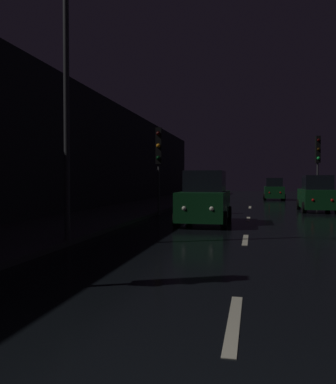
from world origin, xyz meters
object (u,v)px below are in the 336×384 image
Objects in this scene: streetlamp_overhead at (82,74)px; car_approaching_headlights at (205,200)px; traffic_light_far_left at (159,152)px; car_parked_right_far at (317,195)px; car_distant_taillights at (274,190)px; traffic_light_far_right at (318,155)px.

streetlamp_overhead reaches higher than car_approaching_headlights.
traffic_light_far_left is 0.64× the size of streetlamp_overhead.
streetlamp_overhead is 1.70× the size of car_parked_right_far.
car_approaching_headlights is 9.76m from car_parked_right_far.
car_parked_right_far is (5.61, 7.99, -0.05)m from car_approaching_headlights.
traffic_light_far_left is at bearing 159.37° from car_distant_taillights.
traffic_light_far_left is 10.27m from streetlamp_overhead.
traffic_light_far_left is at bearing 91.46° from streetlamp_overhead.
car_parked_right_far is at bearing 60.11° from streetlamp_overhead.
car_distant_taillights is (-2.58, 8.44, -2.67)m from traffic_light_far_right.
streetlamp_overhead is (0.26, -10.16, 1.45)m from traffic_light_far_left.
traffic_light_far_left is at bearing 116.16° from car_parked_right_far.
streetlamp_overhead is at bearing -4.63° from traffic_light_far_left.
car_approaching_headlights is at bearing 144.95° from car_parked_right_far.
traffic_light_far_left is 5.30m from car_approaching_headlights.
car_approaching_headlights is (2.89, -3.82, -2.28)m from traffic_light_far_left.
traffic_light_far_left is (-9.30, -9.41, -0.31)m from traffic_light_far_right.
car_approaching_headlights is (2.63, 6.35, -3.73)m from streetlamp_overhead.
streetlamp_overhead is (-9.04, -19.58, 1.14)m from traffic_light_far_right.
car_approaching_headlights is at bearing -32.93° from traffic_light_far_right.
car_parked_right_far is 1.04× the size of car_distant_taillights.
streetlamp_overhead is 7.82m from car_approaching_headlights.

